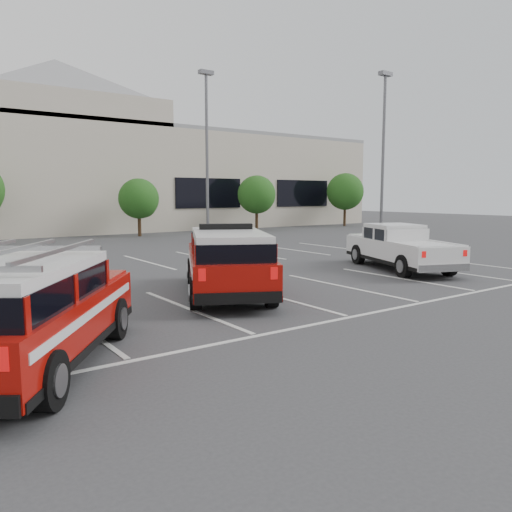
{
  "coord_description": "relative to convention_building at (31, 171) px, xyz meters",
  "views": [
    {
      "loc": [
        -8.45,
        -10.88,
        2.86
      ],
      "look_at": [
        0.08,
        1.11,
        1.05
      ],
      "focal_mm": 35.0,
      "sensor_mm": 36.0,
      "label": 1
    }
  ],
  "objects": [
    {
      "name": "ladder_suv",
      "position": [
        -7.07,
        -34.15,
        -3.9
      ],
      "size": [
        4.65,
        5.45,
        2.05
      ],
      "rotation": [
        0.0,
        0.0,
        -0.61
      ],
      "color": "#990C07",
      "rests_on": "ground"
    },
    {
      "name": "ground",
      "position": [
        -0.18,
        -31.86,
        -4.72
      ],
      "size": [
        120.0,
        120.0,
        0.0
      ],
      "primitive_type": "plane",
      "color": "#38383B",
      "rests_on": "ground"
    },
    {
      "name": "light_pole_mid",
      "position": [
        6.82,
        -15.86,
        0.47
      ],
      "size": [
        0.9,
        0.6,
        10.24
      ],
      "color": "#59595E",
      "rests_on": "ground"
    },
    {
      "name": "fire_chief_suv",
      "position": [
        -1.13,
        -30.8,
        -3.89
      ],
      "size": [
        4.46,
        6.07,
        2.02
      ],
      "rotation": [
        0.0,
        0.0,
        -0.47
      ],
      "color": "#990C07",
      "rests_on": "ground"
    },
    {
      "name": "light_pole_right",
      "position": [
        15.82,
        -21.86,
        0.47
      ],
      "size": [
        0.9,
        0.6,
        10.24
      ],
      "color": "#59595E",
      "rests_on": "ground"
    },
    {
      "name": "tree_right",
      "position": [
        14.91,
        -9.82,
        -1.95
      ],
      "size": [
        3.07,
        3.07,
        4.42
      ],
      "color": "#3F2B19",
      "rests_on": "ground"
    },
    {
      "name": "tree_mid_right",
      "position": [
        4.91,
        -9.82,
        -2.22
      ],
      "size": [
        2.77,
        2.77,
        3.99
      ],
      "color": "#3F2B19",
      "rests_on": "ground"
    },
    {
      "name": "stall_markings",
      "position": [
        -0.18,
        -27.36,
        -4.71
      ],
      "size": [
        23.0,
        15.0,
        0.01
      ],
      "primitive_type": "cube",
      "color": "silver",
      "rests_on": "ground"
    },
    {
      "name": "white_pickup",
      "position": [
        6.93,
        -30.41,
        -4.03
      ],
      "size": [
        3.85,
        5.93,
        1.72
      ],
      "rotation": [
        0.0,
        0.0,
        -0.37
      ],
      "color": "silver",
      "rests_on": "ground"
    },
    {
      "name": "tree_far_right",
      "position": [
        24.91,
        -9.82,
        -1.68
      ],
      "size": [
        3.37,
        3.37,
        4.85
      ],
      "color": "#3F2B19",
      "rests_on": "ground"
    },
    {
      "name": "convention_building",
      "position": [
        0.0,
        0.0,
        0.0
      ],
      "size": [
        60.0,
        16.99,
        13.2
      ],
      "color": "beige",
      "rests_on": "ground"
    }
  ]
}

